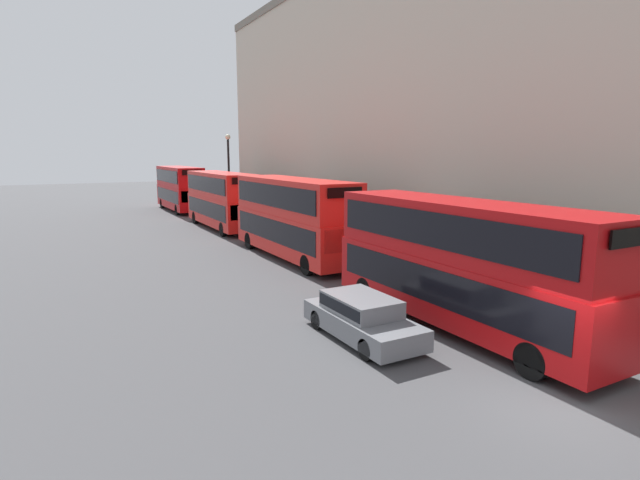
{
  "coord_description": "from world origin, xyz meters",
  "views": [
    {
      "loc": [
        -10.16,
        -6.83,
        5.78
      ],
      "look_at": [
        0.48,
        12.62,
        1.91
      ],
      "focal_mm": 28.0,
      "sensor_mm": 36.0,
      "label": 1
    }
  ],
  "objects_px": {
    "car_dark_sedan": "(362,316)",
    "bus_second_in_queue": "(293,215)",
    "bus_third_in_queue": "(222,198)",
    "bus_trailing": "(180,187)",
    "bus_leading": "(461,259)"
  },
  "relations": [
    {
      "from": "bus_leading",
      "to": "bus_third_in_queue",
      "type": "height_order",
      "value": "bus_third_in_queue"
    },
    {
      "from": "bus_second_in_queue",
      "to": "bus_trailing",
      "type": "bearing_deg",
      "value": 90.0
    },
    {
      "from": "bus_leading",
      "to": "bus_second_in_queue",
      "type": "relative_size",
      "value": 1.0
    },
    {
      "from": "car_dark_sedan",
      "to": "bus_third_in_queue",
      "type": "bearing_deg",
      "value": 82.19
    },
    {
      "from": "bus_leading",
      "to": "bus_third_in_queue",
      "type": "xyz_separation_m",
      "value": [
        -0.0,
        25.49,
        0.03
      ]
    },
    {
      "from": "bus_trailing",
      "to": "car_dark_sedan",
      "type": "xyz_separation_m",
      "value": [
        -3.4,
        -38.39,
        -1.71
      ]
    },
    {
      "from": "bus_trailing",
      "to": "bus_leading",
      "type": "bearing_deg",
      "value": -90.0
    },
    {
      "from": "bus_third_in_queue",
      "to": "car_dark_sedan",
      "type": "distance_m",
      "value": 25.08
    },
    {
      "from": "bus_leading",
      "to": "bus_second_in_queue",
      "type": "bearing_deg",
      "value": 90.0
    },
    {
      "from": "bus_leading",
      "to": "bus_third_in_queue",
      "type": "bearing_deg",
      "value": 90.0
    },
    {
      "from": "car_dark_sedan",
      "to": "bus_second_in_queue",
      "type": "bearing_deg",
      "value": 74.21
    },
    {
      "from": "bus_second_in_queue",
      "to": "bus_third_in_queue",
      "type": "relative_size",
      "value": 1.03
    },
    {
      "from": "bus_second_in_queue",
      "to": "bus_trailing",
      "type": "relative_size",
      "value": 1.07
    },
    {
      "from": "bus_third_in_queue",
      "to": "bus_trailing",
      "type": "height_order",
      "value": "bus_trailing"
    },
    {
      "from": "bus_third_in_queue",
      "to": "bus_second_in_queue",
      "type": "bearing_deg",
      "value": -90.0
    }
  ]
}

